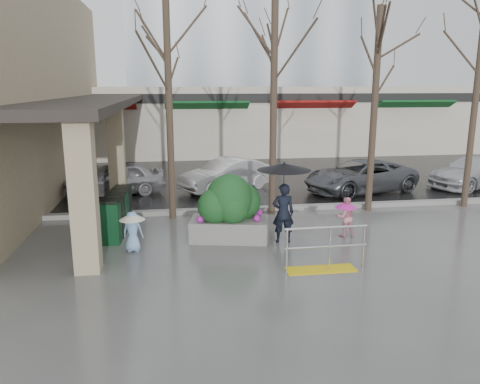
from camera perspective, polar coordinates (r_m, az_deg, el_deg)
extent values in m
plane|color=#51514F|center=(11.71, 1.84, -7.60)|extent=(120.00, 120.00, 0.00)
cube|color=black|center=(33.11, -4.90, 5.75)|extent=(120.00, 36.00, 0.01)
cube|color=gray|center=(15.46, -0.77, -2.19)|extent=(120.00, 0.30, 0.15)
cube|color=#2D2823|center=(19.02, -17.24, 10.90)|extent=(2.80, 18.00, 0.25)
cube|color=tan|center=(10.74, -18.53, -0.43)|extent=(0.55, 0.55, 3.50)
cube|color=tan|center=(17.07, -14.83, 4.56)|extent=(0.55, 0.55, 3.50)
cube|color=beige|center=(29.14, -0.51, 8.77)|extent=(34.00, 6.00, 4.00)
cube|color=maroon|center=(26.24, -17.43, 9.59)|extent=(4.50, 1.68, 0.87)
cube|color=#0F4C1E|center=(26.00, -4.07, 10.11)|extent=(4.50, 1.68, 0.87)
cube|color=maroon|center=(27.12, 8.88, 10.11)|extent=(4.50, 1.68, 0.87)
cube|color=#0F4C1E|center=(29.45, 20.27, 9.69)|extent=(4.50, 1.68, 0.87)
cube|color=black|center=(26.21, 0.36, 11.37)|extent=(34.00, 0.35, 0.50)
cube|color=yellow|center=(10.93, 9.79, -9.28)|extent=(1.60, 0.50, 0.02)
cylinder|color=silver|center=(10.54, 5.72, -7.14)|extent=(0.05, 0.05, 1.00)
cylinder|color=silver|center=(10.82, 10.90, -6.79)|extent=(0.05, 0.05, 1.00)
cylinder|color=silver|center=(11.10, 14.83, -6.48)|extent=(0.05, 0.05, 1.00)
cylinder|color=silver|center=(10.63, 10.50, -4.28)|extent=(1.90, 0.06, 0.06)
cylinder|color=silver|center=(10.77, 10.41, -6.57)|extent=(1.90, 0.04, 0.04)
cylinder|color=#382B21|center=(14.41, -8.62, 9.97)|extent=(0.22, 0.22, 6.80)
cylinder|color=#382B21|center=(14.75, 4.11, 10.53)|extent=(0.22, 0.22, 7.00)
cylinder|color=#382B21|center=(15.80, 16.02, 9.32)|extent=(0.22, 0.22, 6.50)
cylinder|color=#382B21|center=(17.51, 26.76, 9.91)|extent=(0.22, 0.22, 7.20)
imported|color=black|center=(12.41, 5.29, -2.57)|extent=(0.61, 0.42, 1.60)
cylinder|color=black|center=(12.22, 5.37, 1.17)|extent=(0.02, 0.02, 1.01)
cone|color=black|center=(12.14, 5.41, 3.09)|extent=(1.42, 1.42, 0.18)
sphere|color=black|center=(12.12, 5.42, 3.60)|extent=(0.05, 0.05, 0.05)
imported|color=pink|center=(13.24, 12.71, -2.96)|extent=(0.55, 0.43, 1.11)
cylinder|color=black|center=(13.19, 12.75, -2.11)|extent=(0.02, 0.02, 0.48)
cone|color=#DA22A9|center=(13.15, 12.79, -1.48)|extent=(0.61, 0.61, 0.18)
sphere|color=black|center=(13.12, 12.81, -1.02)|extent=(0.05, 0.05, 0.05)
imported|color=#80ADE4|center=(12.08, -12.94, -4.69)|extent=(0.56, 0.42, 1.03)
cylinder|color=black|center=(12.01, -12.99, -3.60)|extent=(0.02, 0.02, 0.48)
cone|color=white|center=(11.97, -13.03, -2.90)|extent=(0.64, 0.64, 0.18)
sphere|color=black|center=(11.94, -13.06, -2.39)|extent=(0.05, 0.05, 0.05)
cube|color=slate|center=(12.71, -1.30, -4.57)|extent=(2.23, 1.43, 0.57)
ellipsoid|color=#143F1C|center=(12.48, -1.32, -0.82)|extent=(1.26, 1.14, 1.33)
sphere|color=#143F1C|center=(12.37, -3.10, -1.71)|extent=(0.91, 0.91, 0.91)
sphere|color=#143F1C|center=(12.73, 0.39, -1.18)|extent=(0.96, 0.96, 0.96)
cube|color=#0D3C1D|center=(12.79, -15.40, -3.68)|extent=(0.49, 0.49, 1.11)
cube|color=black|center=(12.63, -15.56, -1.06)|extent=(0.53, 0.53, 0.08)
cube|color=black|center=(13.31, -14.90, -3.01)|extent=(0.49, 0.49, 1.11)
cube|color=black|center=(13.16, -15.05, -0.48)|extent=(0.53, 0.53, 0.08)
cube|color=#0D3D24|center=(13.83, -14.45, -2.38)|extent=(0.49, 0.49, 1.11)
cube|color=black|center=(13.69, -14.59, 0.06)|extent=(0.53, 0.53, 0.08)
cube|color=black|center=(14.35, -14.02, -1.80)|extent=(0.49, 0.49, 1.11)
cube|color=black|center=(14.22, -14.15, 0.56)|extent=(0.53, 0.53, 0.08)
imported|color=#9E9DA2|center=(18.35, -15.07, 1.55)|extent=(3.97, 2.46, 1.26)
imported|color=white|center=(18.60, -1.62, 2.14)|extent=(3.99, 3.02, 1.26)
imported|color=#54575C|center=(18.88, 14.43, 1.90)|extent=(4.94, 3.29, 1.26)
imported|color=silver|center=(21.58, 26.64, 2.27)|extent=(4.69, 3.25, 1.26)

